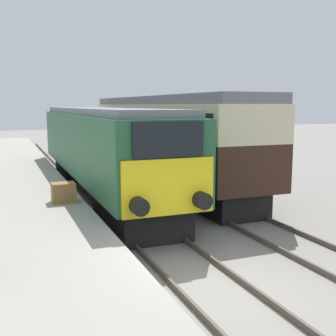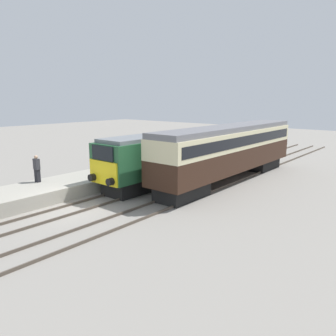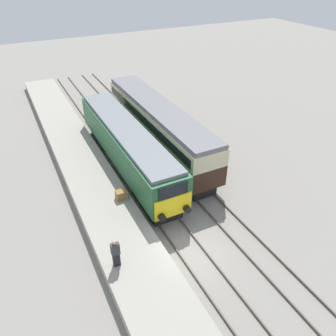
# 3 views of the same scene
# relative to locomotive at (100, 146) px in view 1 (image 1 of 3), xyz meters

# --- Properties ---
(ground_plane) EXTENTS (120.00, 120.00, 0.00)m
(ground_plane) POSITION_rel_locomotive_xyz_m (0.00, -10.13, -2.08)
(ground_plane) COLOR gray
(platform_left) EXTENTS (3.50, 50.00, 0.83)m
(platform_left) POSITION_rel_locomotive_xyz_m (-3.30, -2.13, -1.66)
(platform_left) COLOR #9E998C
(platform_left) RESTS_ON ground_plane
(rails_near_track) EXTENTS (1.51, 60.00, 0.14)m
(rails_near_track) POSITION_rel_locomotive_xyz_m (0.00, -5.13, -2.01)
(rails_near_track) COLOR #4C4238
(rails_near_track) RESTS_ON ground_plane
(rails_far_track) EXTENTS (1.50, 60.00, 0.14)m
(rails_far_track) POSITION_rel_locomotive_xyz_m (3.40, -5.13, -2.01)
(rails_far_track) COLOR #4C4238
(rails_far_track) RESTS_ON ground_plane
(locomotive) EXTENTS (2.70, 15.79, 3.66)m
(locomotive) POSITION_rel_locomotive_xyz_m (0.00, 0.00, 0.00)
(locomotive) COLOR black
(locomotive) RESTS_ON ground_plane
(passenger_carriage) EXTENTS (2.75, 16.03, 4.17)m
(passenger_carriage) POSITION_rel_locomotive_xyz_m (3.40, 1.53, 0.43)
(passenger_carriage) COLOR black
(passenger_carriage) RESTS_ON ground_plane
(luggage_crate) EXTENTS (0.70, 0.56, 0.60)m
(luggage_crate) POSITION_rel_locomotive_xyz_m (-2.18, -4.45, -0.95)
(luggage_crate) COLOR olive
(luggage_crate) RESTS_ON platform_left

